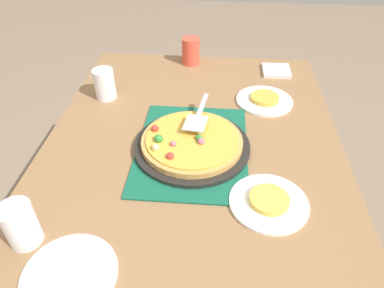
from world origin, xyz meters
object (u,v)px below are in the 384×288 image
pizza (191,141)px  cup_corner (105,84)px  pizza_pan (192,146)px  napkin_stack (276,71)px  plate_far_right (264,101)px  cup_near (21,225)px  cup_far (191,51)px  plate_side (70,275)px  served_slice_right (265,98)px  pizza_server (199,115)px  plate_near_left (269,203)px  served_slice_left (269,200)px

pizza → cup_corner: size_ratio=2.75×
pizza_pan → napkin_stack: pizza_pan is taller
pizza_pan → napkin_stack: size_ratio=3.17×
plate_far_right → cup_near: bearing=-42.5°
pizza → cup_far: bearing=-175.1°
cup_corner → plate_side: bearing=9.2°
served_slice_right → pizza_server: (0.21, -0.25, 0.05)m
cup_near → plate_near_left: bearing=105.3°
pizza_server → plate_far_right: bearing=131.1°
pizza_pan → cup_corner: 0.47m
plate_far_right → plate_side: (0.79, -0.50, 0.00)m
pizza_pan → plate_near_left: size_ratio=1.73×
plate_near_left → cup_far: (-0.85, -0.29, 0.06)m
cup_corner → served_slice_left: bearing=49.2°
plate_side → pizza_pan: bearing=153.1°
pizza_pan → pizza: pizza is taller
cup_near → pizza_server: size_ratio=0.51×
served_slice_right → cup_corner: 0.63m
served_slice_left → cup_far: bearing=-161.2°
plate_near_left → plate_side: same height
cup_near → pizza: bearing=135.7°
served_slice_left → pizza_server: size_ratio=0.47×
served_slice_left → cup_corner: 0.79m
plate_near_left → pizza_server: size_ratio=0.94×
pizza → cup_corner: bearing=-128.9°
served_slice_left → cup_near: cup_near is taller
pizza_pan → plate_side: bearing=-26.9°
cup_near → pizza_pan: bearing=135.5°
cup_far → plate_side: bearing=-9.6°
pizza_pan → cup_far: cup_far is taller
pizza_pan → pizza: 0.02m
served_slice_right → napkin_stack: (-0.25, 0.07, -0.01)m
plate_side → served_slice_right: (-0.79, 0.50, 0.01)m
cup_near → napkin_stack: bearing=143.1°
plate_side → napkin_stack: napkin_stack is taller
plate_near_left → cup_corner: size_ratio=1.83×
plate_near_left → served_slice_left: served_slice_left is taller
pizza_pan → plate_side: (0.48, -0.24, -0.01)m
plate_side → cup_far: size_ratio=1.83×
plate_near_left → cup_corner: (-0.52, -0.60, 0.06)m
cup_near → pizza_server: cup_near is taller
served_slice_right → cup_far: cup_far is taller
served_slice_right → cup_far: (-0.31, -0.32, 0.04)m
plate_near_left → cup_corner: bearing=-130.8°
pizza_pan → served_slice_right: 0.41m
pizza_pan → plate_far_right: size_ratio=1.73×
served_slice_left → served_slice_right: (-0.53, 0.03, 0.00)m
pizza_server → napkin_stack: 0.57m
plate_far_right → served_slice_right: 0.01m
served_slice_left → cup_far: 0.90m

